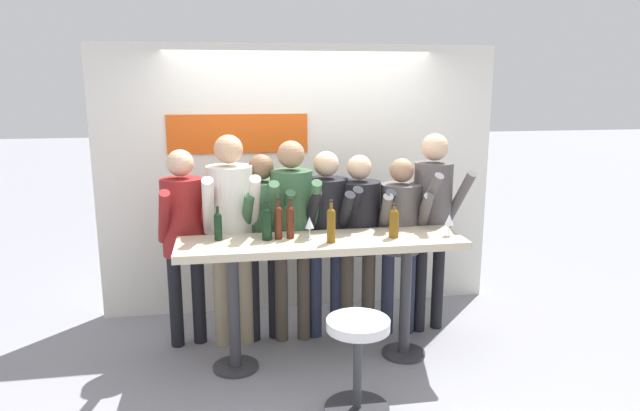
# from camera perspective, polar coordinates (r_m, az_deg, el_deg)

# --- Properties ---
(ground_plane) EXTENTS (40.00, 40.00, 0.00)m
(ground_plane) POSITION_cam_1_polar(r_m,az_deg,el_deg) (4.80, 0.17, -15.28)
(ground_plane) COLOR gray
(back_wall) EXTENTS (3.83, 0.12, 2.57)m
(back_wall) POSITION_cam_1_polar(r_m,az_deg,el_deg) (5.56, -2.04, 2.62)
(back_wall) COLOR silver
(back_wall) RESTS_ON ground_plane
(tasting_table) EXTENTS (2.23, 0.56, 1.03)m
(tasting_table) POSITION_cam_1_polar(r_m,az_deg,el_deg) (4.47, 0.18, -5.53)
(tasting_table) COLOR beige
(tasting_table) RESTS_ON ground_plane
(bar_stool) EXTENTS (0.45, 0.45, 0.67)m
(bar_stool) POSITION_cam_1_polar(r_m,az_deg,el_deg) (3.97, 3.80, -14.25)
(bar_stool) COLOR #333338
(bar_stool) RESTS_ON ground_plane
(person_far_left) EXTENTS (0.49, 0.59, 1.69)m
(person_far_left) POSITION_cam_1_polar(r_m,az_deg,el_deg) (4.85, -13.49, -2.08)
(person_far_left) COLOR black
(person_far_left) RESTS_ON ground_plane
(person_left) EXTENTS (0.47, 0.58, 1.81)m
(person_left) POSITION_cam_1_polar(r_m,az_deg,el_deg) (4.75, -8.91, -1.25)
(person_left) COLOR gray
(person_left) RESTS_ON ground_plane
(person_center_left) EXTENTS (0.47, 0.57, 1.64)m
(person_center_left) POSITION_cam_1_polar(r_m,az_deg,el_deg) (4.85, -5.76, -2.20)
(person_center_left) COLOR black
(person_center_left) RESTS_ON ground_plane
(person_center) EXTENTS (0.42, 0.54, 1.75)m
(person_center) POSITION_cam_1_polar(r_m,az_deg,el_deg) (4.79, -2.84, -1.38)
(person_center) COLOR #473D33
(person_center) RESTS_ON ground_plane
(person_center_right) EXTENTS (0.48, 0.57, 1.65)m
(person_center_right) POSITION_cam_1_polar(r_m,az_deg,el_deg) (4.90, 0.65, -1.92)
(person_center_right) COLOR #23283D
(person_center_right) RESTS_ON ground_plane
(person_right) EXTENTS (0.47, 0.55, 1.62)m
(person_right) POSITION_cam_1_polar(r_m,az_deg,el_deg) (4.95, 3.90, -2.10)
(person_right) COLOR #473D33
(person_right) RESTS_ON ground_plane
(person_far_right) EXTENTS (0.45, 0.54, 1.59)m
(person_far_right) POSITION_cam_1_polar(r_m,az_deg,el_deg) (5.00, 8.03, -2.22)
(person_far_right) COLOR #23283D
(person_far_right) RESTS_ON ground_plane
(person_rightmost) EXTENTS (0.47, 0.59, 1.79)m
(person_rightmost) POSITION_cam_1_polar(r_m,az_deg,el_deg) (5.09, 11.23, -0.42)
(person_rightmost) COLOR black
(person_rightmost) RESTS_ON ground_plane
(wine_bottle_0) EXTENTS (0.08, 0.08, 0.31)m
(wine_bottle_0) POSITION_cam_1_polar(r_m,az_deg,el_deg) (4.39, -5.35, -1.65)
(wine_bottle_0) COLOR black
(wine_bottle_0) RESTS_ON tasting_table
(wine_bottle_1) EXTENTS (0.07, 0.07, 0.33)m
(wine_bottle_1) POSITION_cam_1_polar(r_m,az_deg,el_deg) (4.30, 1.12, -1.81)
(wine_bottle_1) COLOR brown
(wine_bottle_1) RESTS_ON tasting_table
(wine_bottle_2) EXTENTS (0.08, 0.08, 0.27)m
(wine_bottle_2) POSITION_cam_1_polar(r_m,az_deg,el_deg) (4.48, 7.41, -1.61)
(wine_bottle_2) COLOR brown
(wine_bottle_2) RESTS_ON tasting_table
(wine_bottle_3) EXTENTS (0.06, 0.06, 0.32)m
(wine_bottle_3) POSITION_cam_1_polar(r_m,az_deg,el_deg) (4.42, -3.00, -1.52)
(wine_bottle_3) COLOR #4C1E0F
(wine_bottle_3) RESTS_ON tasting_table
(wine_bottle_4) EXTENTS (0.06, 0.06, 0.27)m
(wine_bottle_4) POSITION_cam_1_polar(r_m,az_deg,el_deg) (4.44, -10.17, -1.91)
(wine_bottle_4) COLOR black
(wine_bottle_4) RESTS_ON tasting_table
(wine_bottle_5) EXTENTS (0.06, 0.06, 0.33)m
(wine_bottle_5) POSITION_cam_1_polar(r_m,az_deg,el_deg) (4.40, -4.18, -1.53)
(wine_bottle_5) COLOR #4C1E0F
(wine_bottle_5) RESTS_ON tasting_table
(wine_glass_0) EXTENTS (0.07, 0.07, 0.18)m
(wine_glass_0) POSITION_cam_1_polar(r_m,az_deg,el_deg) (4.40, -1.05, -1.80)
(wine_glass_0) COLOR silver
(wine_glass_0) RESTS_ON tasting_table
(wine_glass_1) EXTENTS (0.07, 0.07, 0.18)m
(wine_glass_1) POSITION_cam_1_polar(r_m,az_deg,el_deg) (4.60, 12.78, -1.46)
(wine_glass_1) COLOR silver
(wine_glass_1) RESTS_ON tasting_table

